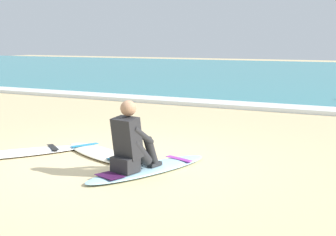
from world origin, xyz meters
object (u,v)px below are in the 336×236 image
object	(u,v)px
surfboard_main	(149,169)
surfer_seated	(131,143)
surfboard_spare_far	(101,153)
surfboard_spare_near	(12,153)

from	to	relation	value
surfboard_main	surfer_seated	bearing A→B (deg)	-110.86
surfer_seated	surfboard_spare_far	distance (m)	1.33
surfboard_main	surfboard_spare_far	size ratio (longest dim) A/B	1.12
surfboard_spare_far	surfboard_main	bearing A→B (deg)	-21.40
surfboard_main	surfboard_spare_far	world-z (taller)	same
surfboard_main	surfboard_spare_near	size ratio (longest dim) A/B	1.00
surfer_seated	surfboard_spare_far	bearing A→B (deg)	144.71
surfboard_main	surfer_seated	size ratio (longest dim) A/B	2.31
surfboard_spare_far	surfboard_spare_near	bearing A→B (deg)	-151.44
surfboard_main	surfboard_spare_far	xyz separation A→B (m)	(-1.14, 0.45, 0.00)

